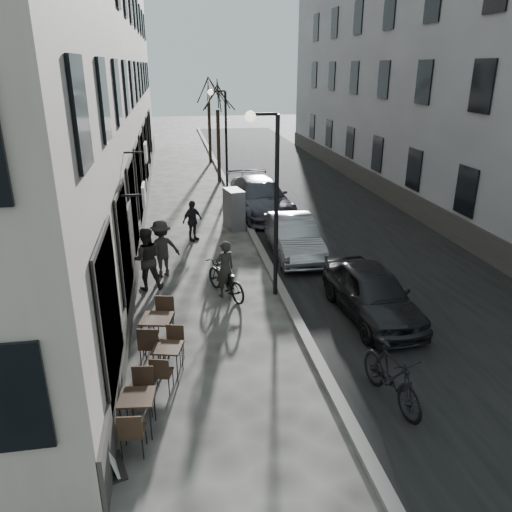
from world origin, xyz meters
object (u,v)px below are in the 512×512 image
object	(u,v)px
tree_far	(208,90)
sign_board	(106,445)
pedestrian_mid	(162,249)
car_near	(372,293)
bistro_set_a	(138,410)
car_mid	(293,236)
moped	(392,376)
streetlamp_near	(270,186)
streetlamp_far	(223,131)
bistro_set_b	(168,358)
bicycle	(225,279)
pedestrian_far	(192,221)
bistro_set_c	(158,330)
pedestrian_near	(146,259)
car_far	(260,197)
tree_near	(217,95)
utility_cabinet	(234,209)

from	to	relation	value
tree_far	sign_board	size ratio (longest dim) A/B	4.78
pedestrian_mid	car_near	xyz separation A→B (m)	(5.35, -3.65, -0.23)
bistro_set_a	car_mid	distance (m)	9.52
moped	streetlamp_near	bearing A→B (deg)	95.42
streetlamp_far	pedestrian_mid	bearing A→B (deg)	-106.53
streetlamp_far	car_mid	bearing A→B (deg)	-81.04
bistro_set_b	bicycle	xyz separation A→B (m)	(1.61, 3.71, 0.07)
streetlamp_near	car_near	distance (m)	3.85
sign_board	pedestrian_far	distance (m)	11.35
bistro_set_c	bistro_set_b	bearing A→B (deg)	-65.68
streetlamp_far	bistro_set_c	bearing A→B (deg)	-102.02
bistro_set_b	bistro_set_c	distance (m)	1.12
bistro_set_b	pedestrian_far	xyz separation A→B (m)	(0.95, 8.71, 0.33)
sign_board	car_near	bearing A→B (deg)	18.92
streetlamp_near	sign_board	distance (m)	7.67
streetlamp_far	bistro_set_b	xyz separation A→B (m)	(-2.86, -15.59, -2.73)
sign_board	pedestrian_near	size ratio (longest dim) A/B	0.64
car_far	streetlamp_far	bearing A→B (deg)	102.31
streetlamp_far	bicycle	distance (m)	12.24
streetlamp_far	car_mid	xyz separation A→B (m)	(1.42, -9.01, -2.49)
tree_near	utility_cabinet	bearing A→B (deg)	-91.82
bistro_set_a	pedestrian_mid	world-z (taller)	pedestrian_mid
pedestrian_far	pedestrian_near	bearing A→B (deg)	-149.01
sign_board	bicycle	distance (m)	6.71
bistro_set_c	bicycle	bearing A→B (deg)	67.40
streetlamp_far	bicycle	world-z (taller)	streetlamp_far
utility_cabinet	car_near	world-z (taller)	utility_cabinet
streetlamp_far	bistro_set_b	size ratio (longest dim) A/B	3.47
bistro_set_b	car_far	distance (m)	12.42
streetlamp_far	tree_far	world-z (taller)	tree_far
bistro_set_a	bicycle	world-z (taller)	bicycle
bistro_set_a	pedestrian_far	xyz separation A→B (m)	(1.48, 10.34, 0.31)
bistro_set_a	car_mid	xyz separation A→B (m)	(4.82, 8.21, 0.22)
bistro_set_a	bistro_set_b	distance (m)	1.71
bistro_set_a	pedestrian_far	bearing A→B (deg)	87.97
tree_far	car_near	xyz separation A→B (m)	(2.28, -22.75, -4.00)
bistro_set_a	car_near	xyz separation A→B (m)	(5.75, 3.47, 0.22)
bicycle	car_near	size ratio (longest dim) A/B	0.49
car_far	moped	bearing A→B (deg)	-93.76
car_mid	moped	xyz separation A→B (m)	(-0.05, -8.18, -0.08)
tree_near	car_far	size ratio (longest dim) A/B	1.08
tree_near	utility_cabinet	distance (m)	9.52
bistro_set_a	car_near	distance (m)	6.72
tree_far	pedestrian_near	bearing A→B (deg)	-99.93
utility_cabinet	pedestrian_mid	bearing A→B (deg)	-134.54
streetlamp_near	bicycle	distance (m)	2.94
car_mid	car_far	xyz separation A→B (m)	(-0.25, 5.16, 0.10)
streetlamp_near	pedestrian_far	distance (m)	5.96
bistro_set_a	pedestrian_near	bearing A→B (deg)	96.44
streetlamp_far	pedestrian_near	xyz separation A→B (m)	(-3.43, -10.98, -2.23)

